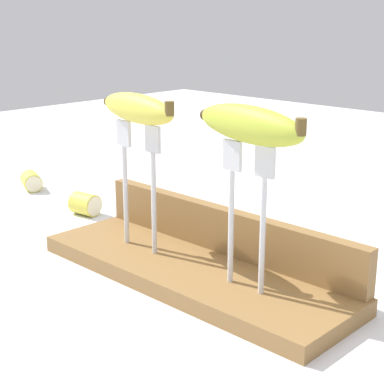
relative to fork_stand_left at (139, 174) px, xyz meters
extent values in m
plane|color=silver|center=(0.10, 0.01, -0.13)|extent=(3.00, 3.00, 0.00)
cube|color=olive|center=(0.10, 0.01, -0.12)|extent=(0.46, 0.15, 0.02)
cube|color=olive|center=(0.10, 0.07, -0.08)|extent=(0.45, 0.02, 0.06)
cylinder|color=silver|center=(-0.03, 0.00, -0.04)|extent=(0.01, 0.01, 0.14)
cube|color=silver|center=(-0.03, 0.00, 0.05)|extent=(0.03, 0.00, 0.04)
cylinder|color=silver|center=(0.03, 0.00, -0.04)|extent=(0.01, 0.01, 0.14)
cube|color=silver|center=(0.03, 0.00, 0.05)|extent=(0.03, 0.00, 0.04)
cylinder|color=silver|center=(0.17, 0.00, -0.04)|extent=(0.01, 0.01, 0.14)
cube|color=silver|center=(0.17, 0.00, 0.05)|extent=(0.03, 0.00, 0.04)
cylinder|color=silver|center=(0.22, 0.00, -0.04)|extent=(0.01, 0.01, 0.14)
cube|color=silver|center=(0.22, 0.00, 0.05)|extent=(0.03, 0.00, 0.04)
ellipsoid|color=#DBD147|center=(0.00, 0.00, 0.09)|extent=(0.17, 0.07, 0.04)
cylinder|color=brown|center=(0.08, -0.01, 0.10)|extent=(0.01, 0.01, 0.02)
sphere|color=#3F2D19|center=(-0.08, 0.01, 0.09)|extent=(0.01, 0.01, 0.01)
ellipsoid|color=#B2C138|center=(0.19, 0.00, 0.09)|extent=(0.18, 0.07, 0.04)
cylinder|color=brown|center=(0.27, -0.02, 0.10)|extent=(0.01, 0.01, 0.02)
sphere|color=#3F2D19|center=(0.11, 0.02, 0.09)|extent=(0.01, 0.01, 0.01)
cylinder|color=#DBD147|center=(-0.44, 0.10, -0.11)|extent=(0.06, 0.05, 0.04)
cylinder|color=beige|center=(-0.42, 0.09, -0.11)|extent=(0.01, 0.03, 0.03)
cylinder|color=#DBD147|center=(-0.23, 0.08, -0.11)|extent=(0.05, 0.04, 0.04)
cylinder|color=beige|center=(-0.21, 0.08, -0.11)|extent=(0.01, 0.03, 0.03)
camera|label=1|loc=(0.63, -0.55, 0.22)|focal=58.79mm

